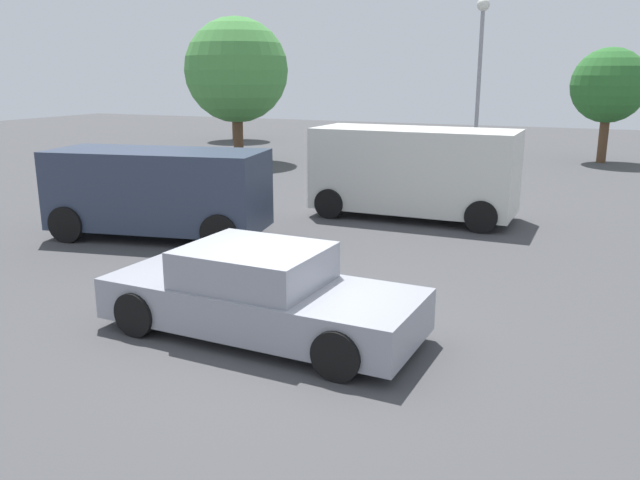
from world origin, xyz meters
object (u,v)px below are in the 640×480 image
object	(u,v)px
suv_dark	(159,190)
van_white	(414,170)
light_post_mid	(480,56)
sedan_foreground	(260,294)
pedestrian	(251,179)
dog	(192,264)

from	to	relation	value
suv_dark	van_white	bearing A→B (deg)	31.99
van_white	light_post_mid	world-z (taller)	light_post_mid
van_white	light_post_mid	distance (m)	8.37
sedan_foreground	pedestrian	world-z (taller)	pedestrian
dog	van_white	world-z (taller)	van_white
van_white	pedestrian	world-z (taller)	van_white
pedestrian	suv_dark	bearing A→B (deg)	117.42
suv_dark	light_post_mid	distance (m)	13.35
sedan_foreground	dog	distance (m)	2.86
sedan_foreground	pedestrian	distance (m)	8.17
sedan_foreground	light_post_mid	bearing A→B (deg)	92.63
suv_dark	pedestrian	world-z (taller)	suv_dark
sedan_foreground	van_white	size ratio (longest dim) A/B	0.91
pedestrian	light_post_mid	bearing A→B (deg)	-75.09
van_white	suv_dark	xyz separation A→B (m)	(-4.60, -4.31, -0.15)
sedan_foreground	pedestrian	size ratio (longest dim) A/B	2.93
sedan_foreground	suv_dark	xyz separation A→B (m)	(-4.79, 3.99, 0.49)
suv_dark	pedestrian	size ratio (longest dim) A/B	3.22
dog	suv_dark	world-z (taller)	suv_dark
sedan_foreground	pedestrian	xyz separation A→B (m)	(-4.20, 7.00, 0.34)
sedan_foreground	suv_dark	distance (m)	6.26
pedestrian	van_white	bearing A→B (deg)	-123.47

